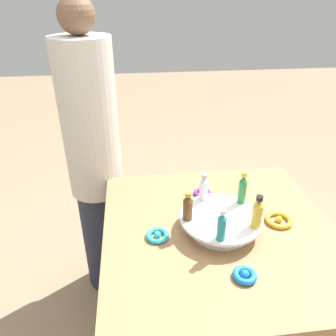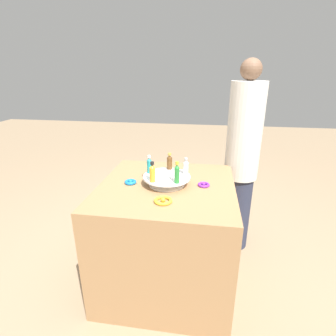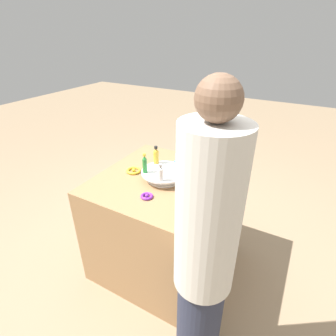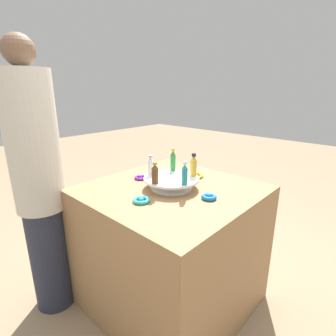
{
  "view_description": "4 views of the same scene",
  "coord_description": "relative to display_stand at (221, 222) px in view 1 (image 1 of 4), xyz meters",
  "views": [
    {
      "loc": [
        0.31,
        0.95,
        1.6
      ],
      "look_at": [
        0.18,
        -0.19,
        0.96
      ],
      "focal_mm": 35.0,
      "sensor_mm": 36.0,
      "label": 1
    },
    {
      "loc": [
        -1.56,
        -0.25,
        1.49
      ],
      "look_at": [
        0.01,
        -0.01,
        0.89
      ],
      "focal_mm": 28.0,
      "sensor_mm": 36.0,
      "label": 2
    },
    {
      "loc": [
        0.77,
        -1.34,
        1.69
      ],
      "look_at": [
        0.07,
        -0.08,
        0.92
      ],
      "focal_mm": 28.0,
      "sensor_mm": 36.0,
      "label": 3
    },
    {
      "loc": [
        1.03,
        0.92,
        1.32
      ],
      "look_at": [
        0.01,
        -0.01,
        0.9
      ],
      "focal_mm": 28.0,
      "sensor_mm": 36.0,
      "label": 4
    }
  ],
  "objects": [
    {
      "name": "ribbon_bow_gold",
      "position": [
        -0.24,
        -0.02,
        -0.03
      ],
      "size": [
        0.11,
        0.11,
        0.03
      ],
      "color": "gold",
      "rests_on": "party_table"
    },
    {
      "name": "party_table",
      "position": [
        0.0,
        0.0,
        -0.43
      ],
      "size": [
        0.89,
        0.89,
        0.78
      ],
      "color": "#9E754C",
      "rests_on": "ground_plane"
    },
    {
      "name": "ribbon_bow_blue",
      "position": [
        -0.02,
        0.24,
        -0.03
      ],
      "size": [
        0.08,
        0.08,
        0.03
      ],
      "color": "blue",
      "rests_on": "party_table"
    },
    {
      "name": "bottle_green",
      "position": [
        -0.1,
        -0.08,
        0.09
      ],
      "size": [
        0.03,
        0.03,
        0.14
      ],
      "color": "#288438",
      "rests_on": "display_stand"
    },
    {
      "name": "ribbon_bow_teal",
      "position": [
        0.24,
        0.02,
        -0.03
      ],
      "size": [
        0.09,
        0.09,
        0.03
      ],
      "color": "#2DB7CC",
      "rests_on": "party_table"
    },
    {
      "name": "bottle_teal",
      "position": [
        0.04,
        0.12,
        0.08
      ],
      "size": [
        0.03,
        0.03,
        0.12
      ],
      "color": "teal",
      "rests_on": "display_stand"
    },
    {
      "name": "bottle_clear",
      "position": [
        0.04,
        -0.12,
        0.08
      ],
      "size": [
        0.03,
        0.03,
        0.12
      ],
      "color": "silver",
      "rests_on": "display_stand"
    },
    {
      "name": "bottle_brown",
      "position": [
        0.13,
        0.0,
        0.08
      ],
      "size": [
        0.04,
        0.04,
        0.12
      ],
      "color": "brown",
      "rests_on": "display_stand"
    },
    {
      "name": "display_stand",
      "position": [
        0.0,
        0.0,
        0.0
      ],
      "size": [
        0.31,
        0.31,
        0.06
      ],
      "color": "white",
      "rests_on": "party_table"
    },
    {
      "name": "person_figure",
      "position": [
        0.51,
        -0.53,
        -0.02
      ],
      "size": [
        0.27,
        0.27,
        1.57
      ],
      "rotation": [
        0.0,
        0.0,
        2.33
      ],
      "color": "#282D42",
      "rests_on": "ground_plane"
    },
    {
      "name": "bottle_gold",
      "position": [
        -0.11,
        0.07,
        0.09
      ],
      "size": [
        0.04,
        0.04,
        0.13
      ],
      "color": "gold",
      "rests_on": "display_stand"
    },
    {
      "name": "ribbon_bow_purple",
      "position": [
        0.02,
        -0.24,
        -0.03
      ],
      "size": [
        0.08,
        0.08,
        0.02
      ],
      "color": "purple",
      "rests_on": "party_table"
    }
  ]
}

